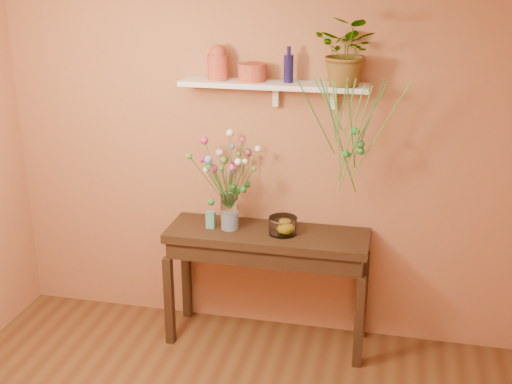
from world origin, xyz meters
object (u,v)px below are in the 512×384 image
object	(u,v)px
sideboard	(267,248)
glass_vase	(230,214)
glass_bowl	(283,226)
spider_plant	(348,51)
terracotta_jug	(218,63)
blue_bottle	(289,68)
bouquet	(226,166)

from	to	relation	value
sideboard	glass_vase	xyz separation A→B (m)	(-0.28, -0.00, 0.24)
sideboard	glass_bowl	distance (m)	0.22
spider_plant	glass_vase	distance (m)	1.41
glass_vase	glass_bowl	bearing A→B (deg)	-0.57
spider_plant	terracotta_jug	bearing A→B (deg)	177.54
sideboard	blue_bottle	size ratio (longest dim) A/B	5.99
blue_bottle	glass_vase	size ratio (longest dim) A/B	0.90
spider_plant	sideboard	bearing A→B (deg)	-169.57
bouquet	glass_bowl	xyz separation A→B (m)	(0.41, 0.00, -0.42)
sideboard	terracotta_jug	distance (m)	1.36
sideboard	glass_bowl	world-z (taller)	glass_bowl
blue_bottle	spider_plant	xyz separation A→B (m)	(0.40, -0.03, 0.13)
spider_plant	glass_bowl	bearing A→B (deg)	-165.85
glass_vase	bouquet	world-z (taller)	bouquet
sideboard	glass_bowl	bearing A→B (deg)	-3.13
spider_plant	bouquet	distance (m)	1.15
blue_bottle	glass_vase	bearing A→B (deg)	-161.53
sideboard	glass_vase	world-z (taller)	glass_vase
bouquet	sideboard	bearing A→B (deg)	1.94
glass_vase	bouquet	bearing A→B (deg)	-154.01
glass_vase	bouquet	distance (m)	0.36
glass_bowl	sideboard	bearing A→B (deg)	176.87
sideboard	spider_plant	bearing A→B (deg)	10.43
terracotta_jug	glass_vase	xyz separation A→B (m)	(0.10, -0.13, -1.06)
bouquet	blue_bottle	bearing A→B (deg)	18.78
blue_bottle	terracotta_jug	bearing A→B (deg)	179.54
terracotta_jug	spider_plant	distance (m)	0.90
glass_vase	glass_bowl	distance (m)	0.40
spider_plant	glass_bowl	world-z (taller)	spider_plant
sideboard	glass_vase	bearing A→B (deg)	-179.53
sideboard	bouquet	size ratio (longest dim) A/B	2.62
sideboard	blue_bottle	bearing A→B (deg)	48.98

